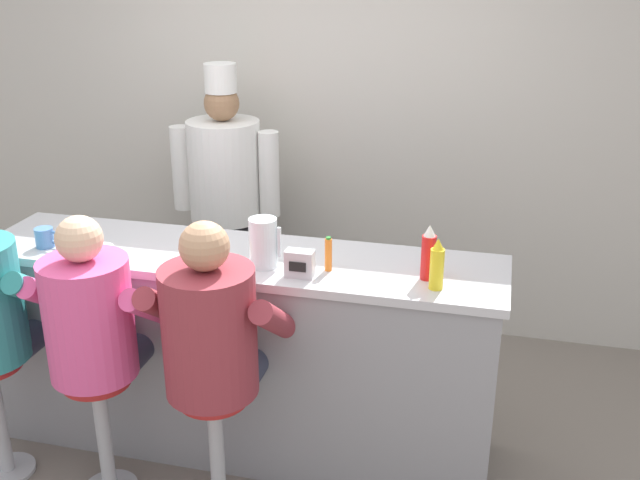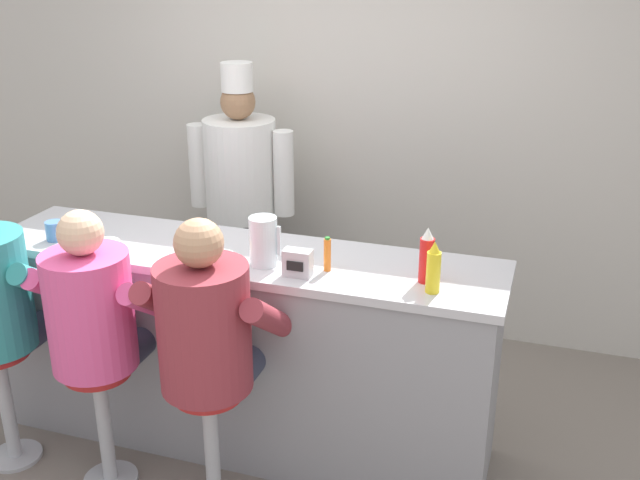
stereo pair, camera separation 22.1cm
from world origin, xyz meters
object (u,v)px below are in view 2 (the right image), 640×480
at_px(water_pitcher_clear, 263,241).
at_px(breakfast_plate, 211,258).
at_px(ketchup_bottle_red, 427,257).
at_px(mustard_bottle_yellow, 433,269).
at_px(hot_sauce_bottle_orange, 327,254).
at_px(coffee_mug_blue, 56,231).
at_px(cook_in_whites_near, 241,192).
at_px(napkin_dispenser_chrome, 298,263).
at_px(diner_seated_maroon, 208,333).
at_px(diner_seated_pink, 96,317).
at_px(cereal_bowl, 106,246).

xyz_separation_m(water_pitcher_clear, breakfast_plate, (-0.25, -0.04, -0.10)).
relative_size(ketchup_bottle_red, water_pitcher_clear, 1.10).
distance_m(ketchup_bottle_red, water_pitcher_clear, 0.73).
distance_m(mustard_bottle_yellow, hot_sauce_bottle_orange, 0.49).
xyz_separation_m(mustard_bottle_yellow, hot_sauce_bottle_orange, (-0.48, 0.08, -0.03)).
bearing_deg(ketchup_bottle_red, mustard_bottle_yellow, -63.44).
distance_m(hot_sauce_bottle_orange, coffee_mug_blue, 1.38).
distance_m(mustard_bottle_yellow, cook_in_whites_near, 1.87).
xyz_separation_m(napkin_dispenser_chrome, cook_in_whites_near, (-0.82, 1.24, -0.14)).
xyz_separation_m(hot_sauce_bottle_orange, breakfast_plate, (-0.54, -0.06, -0.06)).
bearing_deg(diner_seated_maroon, coffee_mug_blue, 160.40).
height_order(napkin_dispenser_chrome, diner_seated_pink, diner_seated_pink).
distance_m(mustard_bottle_yellow, water_pitcher_clear, 0.78).
height_order(coffee_mug_blue, napkin_dispenser_chrome, napkin_dispenser_chrome).
xyz_separation_m(cereal_bowl, diner_seated_pink, (0.12, -0.30, -0.21)).
relative_size(breakfast_plate, diner_seated_pink, 0.17).
height_order(mustard_bottle_yellow, water_pitcher_clear, same).
relative_size(coffee_mug_blue, diner_seated_maroon, 0.10).
relative_size(ketchup_bottle_red, mustard_bottle_yellow, 1.10).
bearing_deg(water_pitcher_clear, diner_seated_pink, -149.54).
height_order(cereal_bowl, diner_seated_maroon, diner_seated_maroon).
relative_size(hot_sauce_bottle_orange, cereal_bowl, 1.18).
bearing_deg(diner_seated_maroon, cereal_bowl, 155.74).
bearing_deg(cereal_bowl, ketchup_bottle_red, 4.64).
relative_size(hot_sauce_bottle_orange, napkin_dispenser_chrome, 1.28).
xyz_separation_m(ketchup_bottle_red, breakfast_plate, (-0.98, -0.08, -0.10)).
bearing_deg(coffee_mug_blue, water_pitcher_clear, 1.74).
height_order(cereal_bowl, cook_in_whites_near, cook_in_whites_near).
relative_size(cereal_bowl, cook_in_whites_near, 0.08).
xyz_separation_m(mustard_bottle_yellow, diner_seated_pink, (-1.43, -0.33, -0.29)).
bearing_deg(coffee_mug_blue, breakfast_plate, -0.27).
relative_size(ketchup_bottle_red, napkin_dispenser_chrome, 2.00).
bearing_deg(napkin_dispenser_chrome, coffee_mug_blue, 178.29).
bearing_deg(napkin_dispenser_chrome, breakfast_plate, 175.54).
relative_size(mustard_bottle_yellow, breakfast_plate, 0.95).
height_order(mustard_bottle_yellow, diner_seated_pink, diner_seated_pink).
xyz_separation_m(ketchup_bottle_red, cereal_bowl, (-1.50, -0.12, -0.09)).
relative_size(ketchup_bottle_red, hot_sauce_bottle_orange, 1.57).
distance_m(hot_sauce_bottle_orange, diner_seated_maroon, 0.62).
distance_m(cereal_bowl, coffee_mug_blue, 0.31).
distance_m(ketchup_bottle_red, breakfast_plate, 0.99).
height_order(hot_sauce_bottle_orange, water_pitcher_clear, water_pitcher_clear).
relative_size(ketchup_bottle_red, cook_in_whites_near, 0.14).
height_order(hot_sauce_bottle_orange, coffee_mug_blue, hot_sauce_bottle_orange).
height_order(diner_seated_pink, cook_in_whites_near, cook_in_whites_near).
relative_size(coffee_mug_blue, cook_in_whites_near, 0.08).
relative_size(mustard_bottle_yellow, water_pitcher_clear, 1.00).
distance_m(hot_sauce_bottle_orange, breakfast_plate, 0.55).
height_order(coffee_mug_blue, cook_in_whites_near, cook_in_whites_near).
bearing_deg(hot_sauce_bottle_orange, cereal_bowl, -174.40).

